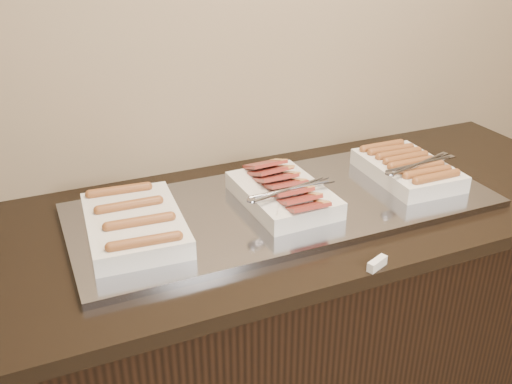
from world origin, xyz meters
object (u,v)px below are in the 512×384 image
counter (279,332)px  dish_right (408,168)px  dish_left (134,223)px  warming_tray (285,205)px  dish_center (283,193)px

counter → dish_right: (0.43, -0.00, 0.50)m
dish_right → dish_left: bearing=-178.1°
warming_tray → dish_left: bearing=180.0°
warming_tray → dish_center: bearing=-146.6°
dish_left → dish_center: 0.42m
warming_tray → dish_center: size_ratio=3.46×
dish_left → dish_right: bearing=3.4°
warming_tray → dish_right: size_ratio=3.63×
dish_left → dish_center: bearing=3.1°
dish_left → dish_right: (0.85, -0.00, 0.01)m
counter → dish_left: dish_left is taller
counter → warming_tray: warming_tray is taller
dish_center → counter: bearing=95.9°
dish_left → dish_center: size_ratio=1.06×
counter → warming_tray: (0.01, 0.00, 0.46)m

